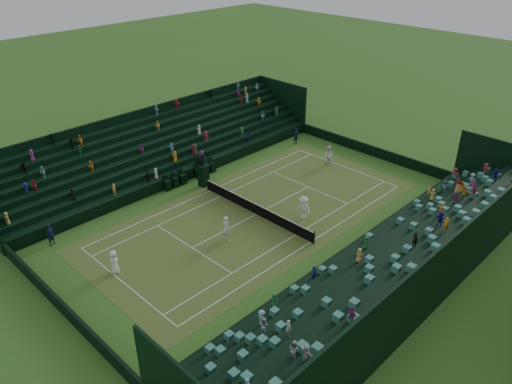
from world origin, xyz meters
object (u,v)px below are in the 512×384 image
player_far_east (304,207)px  tennis_net (256,209)px  player_near_east (226,228)px  player_far_west (328,156)px  player_near_west (114,262)px  umpire_chair (203,172)px

player_far_east → tennis_net: bearing=-146.8°
player_near_east → player_far_west: size_ratio=1.00×
player_near_west → player_far_east: player_far_east is taller
player_near_west → player_far_east: (4.34, 13.83, 0.10)m
tennis_net → umpire_chair: bearing=177.6°
tennis_net → player_far_east: bearing=36.4°
umpire_chair → player_far_west: bearing=64.4°
player_near_east → player_far_west: (-2.43, 15.06, 0.00)m
tennis_net → player_far_east: size_ratio=6.20×
player_near_east → tennis_net: bearing=-72.6°
umpire_chair → player_far_east: umpire_chair is taller
player_near_east → player_far_east: 6.48m
umpire_chair → player_far_east: 9.78m
tennis_net → player_near_east: 4.13m
tennis_net → player_far_east: (2.96, 2.18, 0.41)m
player_near_west → player_far_east: size_ratio=0.90×
tennis_net → player_far_west: size_ratio=5.97×
player_far_west → player_near_east: bearing=-58.8°
player_far_east → player_far_west: bearing=113.2°
player_near_west → tennis_net: bearing=-86.5°
umpire_chair → player_near_east: (7.60, -4.27, -0.28)m
tennis_net → player_near_east: player_near_east is taller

